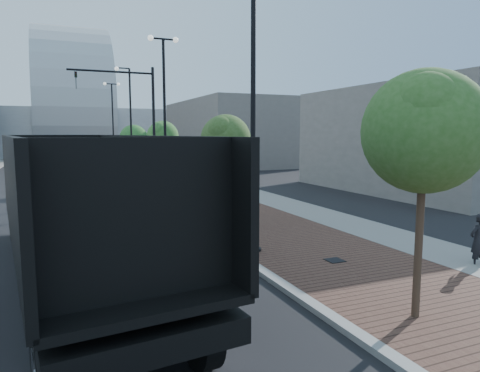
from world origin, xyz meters
name	(u,v)px	position (x,y,z in m)	size (l,w,h in m)	color
sidewalk	(153,173)	(3.50, 40.00, 0.06)	(7.00, 140.00, 0.12)	#4C2D23
concrete_strip	(179,172)	(6.20, 40.00, 0.07)	(2.40, 140.00, 0.13)	slate
curb	(116,174)	(0.00, 40.00, 0.07)	(0.30, 140.00, 0.14)	gray
dump_truck	(63,210)	(-5.06, 11.34, 1.63)	(4.33, 14.17, 3.87)	black
white_sedan	(64,183)	(-4.82, 26.83, 0.78)	(1.65, 4.72, 1.56)	silver
dark_car_mid	(58,179)	(-5.11, 30.99, 0.68)	(2.26, 4.90, 1.36)	black
dark_car_far	(71,164)	(-3.81, 46.37, 0.76)	(2.12, 5.22, 1.51)	black
pedestrian	(478,241)	(6.05, 6.11, 0.81)	(0.59, 0.39, 1.63)	black
streetlight_1	(250,120)	(0.49, 10.00, 4.34)	(1.44, 0.56, 9.21)	black
streetlight_2	(165,117)	(0.60, 22.00, 4.82)	(1.72, 0.56, 9.28)	black
streetlight_3	(130,128)	(0.49, 34.00, 4.34)	(1.44, 0.56, 9.21)	black
streetlight_4	(113,125)	(0.60, 46.00, 4.82)	(1.72, 0.56, 9.28)	black
traffic_mast	(139,116)	(-0.30, 25.00, 4.98)	(5.09, 0.20, 8.00)	black
tree_0	(425,132)	(1.65, 4.02, 3.94)	(2.51, 2.48, 5.20)	#382619
tree_1	(227,140)	(1.65, 15.02, 3.62)	(2.26, 2.19, 4.74)	#382619
tree_2	(163,137)	(1.65, 27.02, 3.67)	(2.25, 2.18, 4.78)	#382619
tree_3	(134,139)	(1.65, 39.02, 3.39)	(2.66, 2.66, 4.73)	#382619
convention_center	(73,122)	(-2.00, 85.00, 6.00)	(50.00, 30.00, 50.00)	#9BA1A5
commercial_block_ne	(232,133)	(16.00, 50.00, 4.00)	(12.00, 22.00, 8.00)	#635D59
commercial_block_e	(424,140)	(18.00, 20.00, 3.50)	(10.00, 16.00, 7.00)	#645E5A
utility_cover_1	(335,260)	(2.40, 8.00, 0.13)	(0.50, 0.50, 0.02)	black
utility_cover_2	(213,205)	(2.40, 19.00, 0.13)	(0.50, 0.50, 0.02)	black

